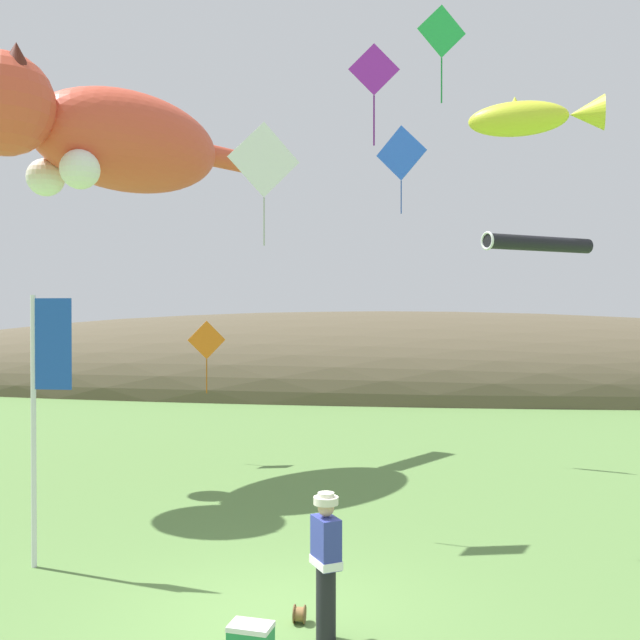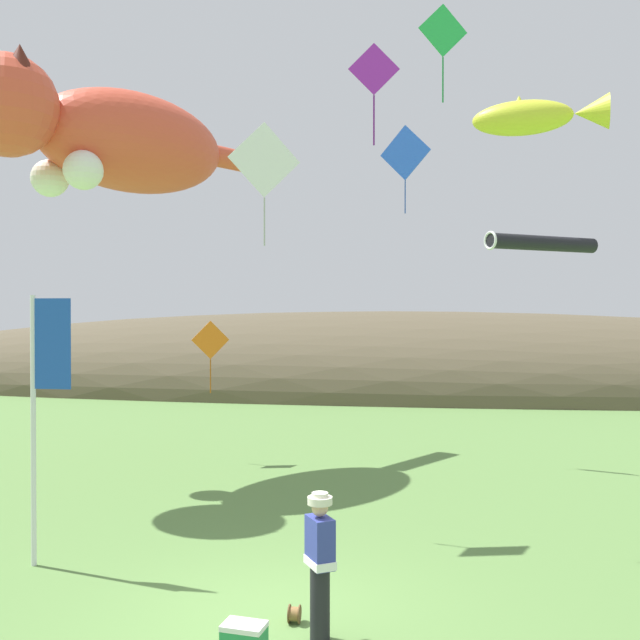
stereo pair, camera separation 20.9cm
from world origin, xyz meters
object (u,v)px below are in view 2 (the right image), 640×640
at_px(kite_spool, 294,614).
at_px(kite_diamond_blue, 405,153).
at_px(kite_giant_cat, 109,138).
at_px(kite_diamond_green, 443,32).
at_px(festival_banner_pole, 42,389).
at_px(kite_fish_windsock, 537,116).
at_px(kite_tube_streamer, 542,243).
at_px(picnic_cooler, 244,639).
at_px(festival_attendant, 320,561).
at_px(kite_diamond_orange, 210,341).
at_px(kite_diamond_white, 264,161).
at_px(kite_diamond_violet, 374,71).

relative_size(kite_spool, kite_diamond_blue, 0.10).
relative_size(kite_giant_cat, kite_diamond_green, 4.28).
xyz_separation_m(kite_spool, festival_banner_pole, (-4.23, 1.41, 2.64)).
relative_size(kite_fish_windsock, kite_tube_streamer, 1.20).
distance_m(picnic_cooler, kite_giant_cat, 12.82).
bearing_deg(kite_diamond_green, kite_diamond_blue, 99.97).
xyz_separation_m(festival_attendant, kite_giant_cat, (-6.36, 7.90, 7.18)).
bearing_deg(festival_attendant, kite_diamond_orange, 114.25).
xyz_separation_m(festival_banner_pole, kite_giant_cat, (-1.74, 6.07, 5.38)).
distance_m(festival_attendant, kite_diamond_white, 7.59).
distance_m(festival_banner_pole, kite_diamond_green, 10.06).
height_order(picnic_cooler, kite_tube_streamer, kite_tube_streamer).
bearing_deg(kite_spool, kite_diamond_orange, 113.21).
relative_size(kite_fish_windsock, kite_diamond_blue, 1.43).
height_order(festival_attendant, kite_spool, festival_attendant).
relative_size(kite_spool, kite_diamond_violet, 0.13).
bearing_deg(picnic_cooler, kite_diamond_violet, 77.08).
bearing_deg(kite_giant_cat, festival_banner_pole, -73.98).
bearing_deg(kite_diamond_blue, kite_giant_cat, -155.43).
xyz_separation_m(festival_attendant, festival_banner_pole, (-4.62, 1.83, 1.80)).
bearing_deg(kite_fish_windsock, kite_tube_streamer, -92.80).
height_order(kite_fish_windsock, kite_diamond_green, kite_diamond_green).
height_order(festival_attendant, kite_fish_windsock, kite_fish_windsock).
bearing_deg(festival_attendant, kite_diamond_green, 75.36).
relative_size(festival_attendant, kite_diamond_violet, 0.97).
height_order(festival_attendant, kite_diamond_violet, kite_diamond_violet).
bearing_deg(kite_giant_cat, kite_tube_streamer, 6.75).
height_order(kite_giant_cat, kite_fish_windsock, kite_giant_cat).
xyz_separation_m(festival_attendant, kite_spool, (-0.39, 0.41, -0.84)).
relative_size(kite_diamond_white, kite_diamond_green, 1.18).
height_order(kite_giant_cat, kite_diamond_violet, kite_giant_cat).
height_order(picnic_cooler, kite_diamond_white, kite_diamond_white).
relative_size(kite_fish_windsock, kite_diamond_white, 1.49).
distance_m(festival_attendant, kite_tube_streamer, 10.97).
height_order(festival_banner_pole, kite_fish_windsock, kite_fish_windsock).
bearing_deg(kite_diamond_green, kite_tube_streamer, 52.51).
xyz_separation_m(picnic_cooler, festival_banner_pole, (-3.81, 2.31, 2.57)).
bearing_deg(kite_diamond_white, kite_diamond_green, 23.31).
height_order(festival_banner_pole, kite_diamond_white, kite_diamond_white).
bearing_deg(kite_giant_cat, kite_fish_windsock, 13.20).
xyz_separation_m(picnic_cooler, kite_diamond_orange, (-3.60, 10.26, 2.99)).
bearing_deg(kite_spool, kite_diamond_blue, 84.35).
relative_size(kite_tube_streamer, kite_diamond_orange, 1.49).
distance_m(kite_diamond_orange, kite_diamond_green, 9.49).
height_order(festival_banner_pole, kite_giant_cat, kite_giant_cat).
xyz_separation_m(festival_banner_pole, kite_diamond_green, (6.18, 4.17, 6.76)).
distance_m(picnic_cooler, kite_fish_windsock, 14.72).
height_order(kite_tube_streamer, kite_diamond_orange, kite_tube_streamer).
height_order(kite_fish_windsock, kite_diamond_violet, kite_fish_windsock).
height_order(kite_diamond_orange, kite_diamond_blue, kite_diamond_blue).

